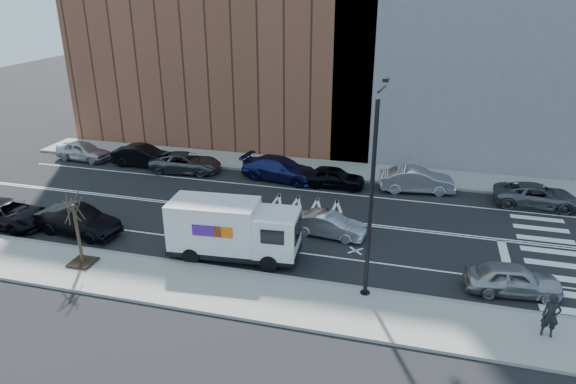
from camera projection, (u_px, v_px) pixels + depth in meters
The scene contains 23 objects.
ground at pixel (266, 213), 31.59m from camera, with size 120.00×120.00×0.00m, color black.
sidewalk_near at pixel (210, 289), 23.70m from camera, with size 44.00×3.60×0.15m, color gray.
sidewalk_far at pixel (300, 166), 39.43m from camera, with size 44.00×3.60×0.15m, color gray.
curb_near at pixel (224, 269), 25.31m from camera, with size 44.00×0.25×0.17m, color gray.
curb_far at pixel (294, 174), 37.81m from camera, with size 44.00×0.25×0.17m, color gray.
crosswalk at pixel (548, 245), 27.76m from camera, with size 3.00×14.00×0.01m, color white, non-canonical shape.
road_markings at pixel (266, 213), 31.59m from camera, with size 40.00×8.60×0.01m, color white, non-canonical shape.
bldg_brick at pixel (228, 10), 43.26m from camera, with size 26.00×10.00×22.00m, color brown.
streetlight at pixel (373, 188), 21.81m from camera, with size 0.44×4.02×9.34m.
street_tree at pixel (79, 240), 25.21m from camera, with size 1.20×1.20×3.75m.
fedex_van at pixel (233, 229), 25.98m from camera, with size 6.83×2.79×3.05m.
far_parked_a at pixel (83, 151), 40.76m from camera, with size 1.80×4.48×1.53m, color #B1B2B6.
far_parked_b at pixel (143, 156), 39.46m from camera, with size 1.69×4.85×1.60m, color black.
far_parked_c at pixel (186, 163), 38.24m from camera, with size 2.41×5.23×1.45m, color #4F5057.
far_parked_d at pixel (280, 169), 36.72m from camera, with size 2.29×5.63×1.63m, color navy.
far_parked_e at pixel (334, 177), 35.41m from camera, with size 1.72×4.27×1.46m, color black.
far_parked_f at pixel (417, 180), 34.62m from camera, with size 1.73×4.96×1.63m, color #B5B5BA.
far_parked_g at pixel (537, 196), 32.37m from camera, with size 2.37×5.13×1.43m, color #53565B.
driving_sedan at pixel (329, 225), 28.60m from camera, with size 1.41×4.04×1.33m, color #BCBBC0.
near_parked_rear_a at pixel (78, 221), 28.73m from camera, with size 1.70×4.88×1.61m, color black.
near_parked_rear_b at pixel (8, 213), 29.85m from camera, with size 2.42×5.24×1.46m, color black.
near_parked_front at pixel (513, 279), 23.27m from camera, with size 1.70×4.23×1.44m, color #A6A6AB.
pedestrian at pixel (551, 316), 20.14m from camera, with size 0.68×0.45×1.86m, color black.
Camera 1 is at (8.74, -27.39, 13.23)m, focal length 32.00 mm.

